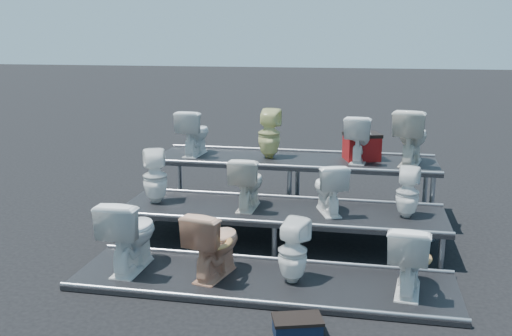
% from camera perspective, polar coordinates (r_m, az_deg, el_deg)
% --- Properties ---
extents(ground, '(80.00, 80.00, 0.00)m').
position_cam_1_polar(ground, '(7.61, 2.44, -7.48)').
color(ground, black).
rests_on(ground, ground).
extents(tier_front, '(4.20, 1.20, 0.06)m').
position_cam_1_polar(tier_front, '(6.41, 0.63, -11.29)').
color(tier_front, black).
rests_on(tier_front, ground).
extents(tier_mid, '(4.20, 1.20, 0.46)m').
position_cam_1_polar(tier_mid, '(7.53, 2.46, -5.85)').
color(tier_mid, black).
rests_on(tier_mid, ground).
extents(tier_back, '(4.20, 1.20, 0.86)m').
position_cam_1_polar(tier_back, '(8.70, 3.78, -1.84)').
color(tier_back, black).
rests_on(tier_back, ground).
extents(toilet_0, '(0.50, 0.85, 0.85)m').
position_cam_1_polar(toilet_0, '(6.67, -12.48, -6.39)').
color(toilet_0, white).
rests_on(toilet_0, tier_front).
extents(toilet_1, '(0.60, 0.84, 0.78)m').
position_cam_1_polar(toilet_1, '(6.36, -4.21, -7.44)').
color(toilet_1, tan).
rests_on(toilet_1, tier_front).
extents(toilet_2, '(0.40, 0.41, 0.71)m').
position_cam_1_polar(toilet_2, '(6.21, 3.69, -8.30)').
color(toilet_2, white).
rests_on(toilet_2, tier_front).
extents(toilet_3, '(0.50, 0.78, 0.76)m').
position_cam_1_polar(toilet_3, '(6.18, 15.03, -8.61)').
color(toilet_3, white).
rests_on(toilet_3, tier_front).
extents(toilet_4, '(0.43, 0.43, 0.72)m').
position_cam_1_polar(toilet_4, '(7.79, -10.06, -0.84)').
color(toilet_4, white).
rests_on(toilet_4, tier_mid).
extents(toilet_5, '(0.40, 0.69, 0.69)m').
position_cam_1_polar(toilet_5, '(7.44, -0.86, -1.43)').
color(toilet_5, silver).
rests_on(toilet_5, tier_mid).
extents(toilet_6, '(0.56, 0.73, 0.66)m').
position_cam_1_polar(toilet_6, '(7.30, 7.28, -1.97)').
color(toilet_6, white).
rests_on(toilet_6, tier_mid).
extents(toilet_7, '(0.33, 0.34, 0.63)m').
position_cam_1_polar(toilet_7, '(7.31, 14.92, -2.40)').
color(toilet_7, white).
rests_on(toilet_7, tier_mid).
extents(toilet_8, '(0.44, 0.71, 0.70)m').
position_cam_1_polar(toilet_8, '(8.86, -6.20, 3.56)').
color(toilet_8, white).
rests_on(toilet_8, tier_back).
extents(toilet_9, '(0.35, 0.36, 0.74)m').
position_cam_1_polar(toilet_9, '(8.58, 1.33, 3.45)').
color(toilet_9, '#D3D38A').
rests_on(toilet_9, tier_back).
extents(toilet_10, '(0.46, 0.72, 0.69)m').
position_cam_1_polar(toilet_10, '(8.47, 10.28, 2.93)').
color(toilet_10, white).
rests_on(toilet_10, tier_back).
extents(toilet_11, '(0.61, 0.87, 0.80)m').
position_cam_1_polar(toilet_11, '(8.48, 15.25, 3.08)').
color(toilet_11, silver).
rests_on(toilet_11, tier_back).
extents(red_crate, '(0.59, 0.52, 0.35)m').
position_cam_1_polar(red_crate, '(8.63, 10.52, 1.98)').
color(red_crate, maroon).
rests_on(red_crate, tier_back).
extents(step_stool, '(0.49, 0.37, 0.15)m').
position_cam_1_polar(step_stool, '(5.41, 4.16, -15.70)').
color(step_stool, black).
rests_on(step_stool, ground).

